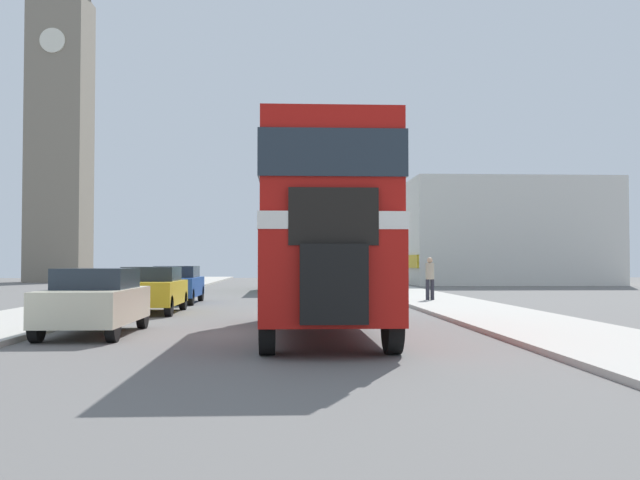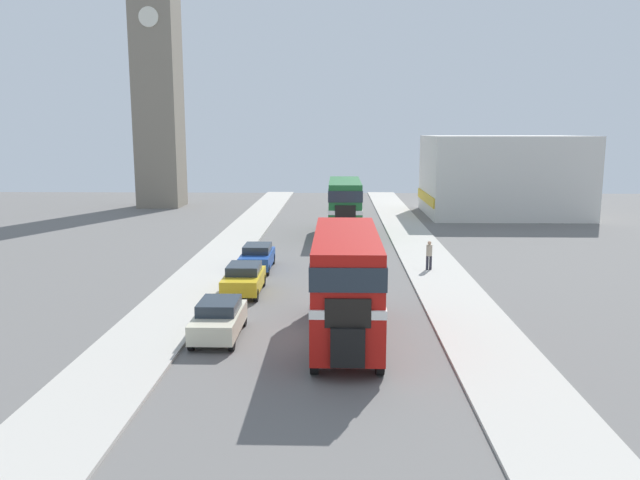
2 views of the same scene
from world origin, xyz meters
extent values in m
plane|color=slate|center=(0.00, 0.00, 0.00)|extent=(120.00, 120.00, 0.00)
cube|color=#B7B2A8|center=(6.75, 0.00, 0.06)|extent=(3.50, 120.00, 0.12)
cube|color=#B2140F|center=(1.26, -0.13, 1.36)|extent=(2.51, 9.02, 1.66)
cube|color=white|center=(1.26, -0.13, 2.35)|extent=(2.54, 9.07, 0.30)
cube|color=#B2140F|center=(1.26, -0.13, 3.40)|extent=(2.46, 8.84, 1.81)
cube|color=#232D38|center=(1.26, -0.13, 3.49)|extent=(2.54, 8.93, 0.82)
cube|color=black|center=(1.26, -4.74, 1.28)|extent=(1.13, 0.20, 1.33)
cube|color=black|center=(1.26, -4.61, 2.41)|extent=(1.51, 0.12, 0.97)
cylinder|color=black|center=(0.15, -3.74, 0.56)|extent=(0.28, 1.12, 1.12)
cylinder|color=black|center=(2.38, -3.74, 0.56)|extent=(0.28, 1.12, 1.12)
cylinder|color=black|center=(0.15, 3.37, 0.56)|extent=(0.28, 1.12, 1.12)
cylinder|color=black|center=(2.38, 3.37, 0.56)|extent=(0.28, 1.12, 1.12)
cube|color=#1E602D|center=(1.50, 25.34, 1.38)|extent=(2.50, 9.26, 1.69)
cube|color=white|center=(1.50, 25.34, 2.38)|extent=(2.52, 9.30, 0.31)
cube|color=#1E602D|center=(1.50, 25.34, 3.46)|extent=(2.45, 9.07, 1.85)
cube|color=#232D38|center=(1.50, 25.34, 3.55)|extent=(2.52, 9.16, 0.83)
cube|color=black|center=(1.50, 20.61, 1.30)|extent=(1.12, 0.20, 1.35)
cube|color=black|center=(1.50, 20.75, 2.44)|extent=(1.50, 0.12, 0.98)
cylinder|color=black|center=(0.39, 21.61, 0.56)|extent=(0.28, 1.12, 1.12)
cylinder|color=black|center=(2.61, 21.61, 0.56)|extent=(0.28, 1.12, 1.12)
cylinder|color=black|center=(0.39, 28.96, 0.56)|extent=(0.28, 1.12, 1.12)
cylinder|color=black|center=(2.61, 28.96, 0.56)|extent=(0.28, 1.12, 1.12)
cube|color=beige|center=(-3.84, -0.06, 0.66)|extent=(1.74, 3.97, 0.75)
cube|color=#232D38|center=(-3.84, 0.10, 1.27)|extent=(1.53, 2.06, 0.47)
cylinder|color=black|center=(-4.61, -1.59, 0.32)|extent=(0.20, 0.64, 0.64)
cylinder|color=black|center=(-3.07, -1.59, 0.32)|extent=(0.20, 0.64, 0.64)
cylinder|color=black|center=(-4.61, 1.48, 0.32)|extent=(0.20, 0.64, 0.64)
cylinder|color=black|center=(-3.07, 1.48, 0.32)|extent=(0.20, 0.64, 0.64)
cube|color=gold|center=(-3.86, 6.89, 0.66)|extent=(1.82, 3.95, 0.75)
cube|color=#232D38|center=(-3.86, 7.05, 1.27)|extent=(1.61, 2.05, 0.46)
cylinder|color=black|center=(-4.67, 5.36, 0.32)|extent=(0.20, 0.64, 0.64)
cylinder|color=black|center=(-3.05, 5.36, 0.32)|extent=(0.20, 0.64, 0.64)
cylinder|color=black|center=(-4.67, 8.41, 0.32)|extent=(0.20, 0.64, 0.64)
cylinder|color=black|center=(-3.05, 8.41, 0.32)|extent=(0.20, 0.64, 0.64)
cube|color=#1E479E|center=(-3.89, 12.49, 0.66)|extent=(1.76, 4.10, 0.75)
cube|color=#232D38|center=(-3.89, 12.66, 1.27)|extent=(1.55, 2.13, 0.46)
cylinder|color=black|center=(-4.67, 10.89, 0.32)|extent=(0.20, 0.64, 0.64)
cylinder|color=black|center=(-3.10, 10.89, 0.32)|extent=(0.20, 0.64, 0.64)
cylinder|color=black|center=(-4.67, 14.10, 0.32)|extent=(0.20, 0.64, 0.64)
cylinder|color=black|center=(-3.10, 14.10, 0.32)|extent=(0.20, 0.64, 0.64)
cylinder|color=#282833|center=(6.26, 12.22, 0.54)|extent=(0.16, 0.16, 0.84)
cylinder|color=#282833|center=(6.45, 12.22, 0.54)|extent=(0.16, 0.16, 0.84)
cylinder|color=tan|center=(6.35, 12.22, 1.29)|extent=(0.35, 0.35, 0.66)
sphere|color=tan|center=(6.35, 12.22, 1.73)|extent=(0.23, 0.23, 0.23)
cube|color=gray|center=(-18.48, 44.33, 12.04)|extent=(4.54, 4.54, 24.08)
cylinder|color=silver|center=(-18.48, 42.01, 19.75)|extent=(2.04, 0.10, 2.04)
cube|color=silver|center=(17.17, 37.99, 3.89)|extent=(14.82, 11.61, 7.78)
cube|color=gold|center=(9.70, 37.99, 1.71)|extent=(0.12, 11.02, 0.93)
camera|label=1|loc=(0.44, -16.44, 1.64)|focal=40.00mm
camera|label=2|loc=(0.90, -24.04, 8.20)|focal=35.00mm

